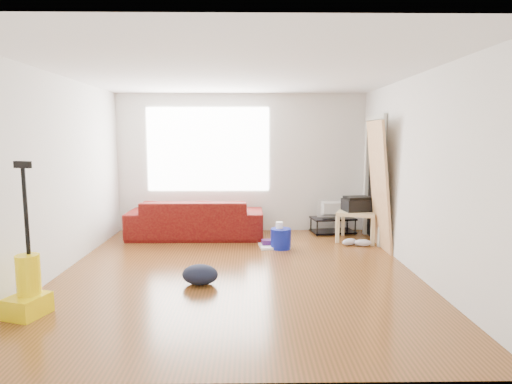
{
  "coord_description": "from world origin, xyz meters",
  "views": [
    {
      "loc": [
        0.16,
        -5.31,
        1.72
      ],
      "look_at": [
        0.24,
        0.6,
        0.96
      ],
      "focal_mm": 30.0,
      "sensor_mm": 36.0,
      "label": 1
    }
  ],
  "objects_px": {
    "tv_stand": "(333,225)",
    "cleaning_tray": "(275,244)",
    "vacuum": "(28,287)",
    "bucket": "(281,248)",
    "sofa": "(197,237)",
    "side_table": "(357,216)",
    "backpack": "(200,284)"
  },
  "relations": [
    {
      "from": "bucket",
      "to": "vacuum",
      "type": "bearing_deg",
      "value": -137.03
    },
    {
      "from": "sofa",
      "to": "vacuum",
      "type": "xyz_separation_m",
      "value": [
        -1.23,
        -3.24,
        0.28
      ]
    },
    {
      "from": "side_table",
      "to": "bucket",
      "type": "distance_m",
      "value": 1.47
    },
    {
      "from": "cleaning_tray",
      "to": "backpack",
      "type": "bearing_deg",
      "value": -119.89
    },
    {
      "from": "bucket",
      "to": "sofa",
      "type": "bearing_deg",
      "value": 150.8
    },
    {
      "from": "tv_stand",
      "to": "vacuum",
      "type": "distance_m",
      "value": 5.07
    },
    {
      "from": "tv_stand",
      "to": "cleaning_tray",
      "type": "height_order",
      "value": "tv_stand"
    },
    {
      "from": "tv_stand",
      "to": "bucket",
      "type": "relative_size",
      "value": 2.61
    },
    {
      "from": "side_table",
      "to": "backpack",
      "type": "relative_size",
      "value": 1.86
    },
    {
      "from": "vacuum",
      "to": "bucket",
      "type": "bearing_deg",
      "value": 61.03
    },
    {
      "from": "sofa",
      "to": "side_table",
      "type": "relative_size",
      "value": 2.88
    },
    {
      "from": "side_table",
      "to": "vacuum",
      "type": "xyz_separation_m",
      "value": [
        -3.95,
        -2.97,
        -0.15
      ]
    },
    {
      "from": "cleaning_tray",
      "to": "backpack",
      "type": "relative_size",
      "value": 1.16
    },
    {
      "from": "backpack",
      "to": "vacuum",
      "type": "bearing_deg",
      "value": -141.68
    },
    {
      "from": "tv_stand",
      "to": "bucket",
      "type": "height_order",
      "value": "tv_stand"
    },
    {
      "from": "bucket",
      "to": "backpack",
      "type": "relative_size",
      "value": 0.74
    },
    {
      "from": "tv_stand",
      "to": "backpack",
      "type": "bearing_deg",
      "value": -136.76
    },
    {
      "from": "bucket",
      "to": "vacuum",
      "type": "relative_size",
      "value": 0.21
    },
    {
      "from": "cleaning_tray",
      "to": "vacuum",
      "type": "bearing_deg",
      "value": -135.0
    },
    {
      "from": "side_table",
      "to": "bucket",
      "type": "relative_size",
      "value": 2.52
    },
    {
      "from": "side_table",
      "to": "backpack",
      "type": "bearing_deg",
      "value": -138.25
    },
    {
      "from": "cleaning_tray",
      "to": "backpack",
      "type": "distance_m",
      "value": 1.97
    },
    {
      "from": "bucket",
      "to": "backpack",
      "type": "height_order",
      "value": "bucket"
    },
    {
      "from": "cleaning_tray",
      "to": "side_table",
      "type": "bearing_deg",
      "value": 16.72
    },
    {
      "from": "side_table",
      "to": "backpack",
      "type": "height_order",
      "value": "side_table"
    },
    {
      "from": "tv_stand",
      "to": "cleaning_tray",
      "type": "distance_m",
      "value": 1.47
    },
    {
      "from": "sofa",
      "to": "vacuum",
      "type": "distance_m",
      "value": 3.48
    },
    {
      "from": "sofa",
      "to": "cleaning_tray",
      "type": "distance_m",
      "value": 1.49
    },
    {
      "from": "side_table",
      "to": "cleaning_tray",
      "type": "bearing_deg",
      "value": -163.28
    },
    {
      "from": "bucket",
      "to": "side_table",
      "type": "bearing_deg",
      "value": 21.37
    },
    {
      "from": "sofa",
      "to": "side_table",
      "type": "bearing_deg",
      "value": 174.28
    },
    {
      "from": "bucket",
      "to": "vacuum",
      "type": "height_order",
      "value": "vacuum"
    }
  ]
}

